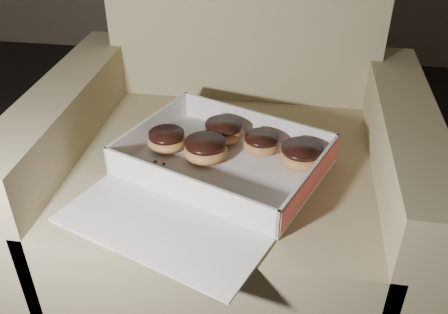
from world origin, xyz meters
TOP-DOWN VIEW (x-y plane):
  - armchair at (0.49, 0.71)m, footprint 0.89×0.75m
  - bakery_box at (0.48, 0.56)m, footprint 0.55×0.59m
  - donut_a at (0.45, 0.61)m, footprint 0.10×0.10m
  - donut_b at (0.57, 0.66)m, footprint 0.08×0.08m
  - donut_c at (0.66, 0.62)m, footprint 0.10×0.10m
  - donut_d at (0.36, 0.64)m, footprint 0.09×0.09m
  - donut_e at (0.48, 0.70)m, footprint 0.09×0.09m
  - crumb_a at (0.37, 0.58)m, footprint 0.01×0.01m
  - crumb_b at (0.58, 0.45)m, footprint 0.01×0.01m
  - crumb_c at (0.35, 0.58)m, footprint 0.01×0.01m
  - crumb_d at (0.44, 0.52)m, footprint 0.01×0.01m

SIDE VIEW (x-z plane):
  - armchair at x=0.49m, z-range -0.17..0.75m
  - crumb_a at x=0.37m, z-range 0.42..0.43m
  - crumb_b at x=0.58m, z-range 0.42..0.43m
  - crumb_c at x=0.35m, z-range 0.42..0.43m
  - crumb_d at x=0.44m, z-range 0.42..0.43m
  - bakery_box at x=0.48m, z-range 0.39..0.46m
  - donut_b at x=0.57m, z-range 0.42..0.46m
  - donut_d at x=0.36m, z-range 0.42..0.47m
  - donut_e at x=0.48m, z-range 0.42..0.47m
  - donut_c at x=0.66m, z-range 0.42..0.47m
  - donut_a at x=0.45m, z-range 0.42..0.47m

